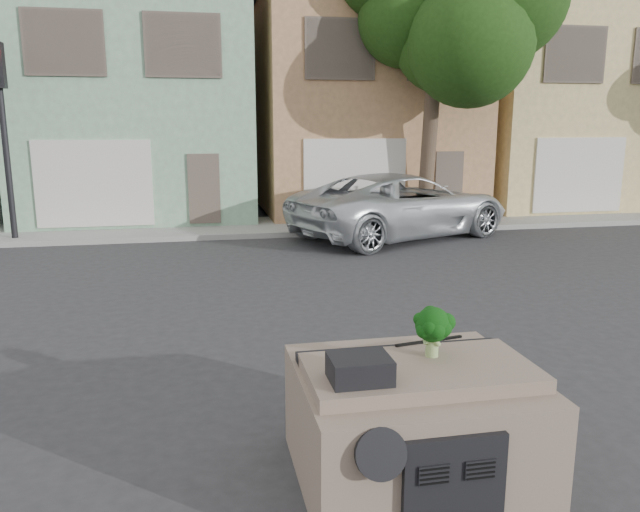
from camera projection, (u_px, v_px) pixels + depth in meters
name	position (u px, v px, depth m)	size (l,w,h in m)	color
ground_plane	(336.00, 356.00, 8.48)	(120.00, 120.00, 0.00)	#303033
sidewalk	(258.00, 227.00, 18.53)	(40.00, 3.00, 0.15)	gray
townhouse_mint	(140.00, 103.00, 20.92)	(7.20, 8.20, 7.55)	#84AC8B
townhouse_tan	(356.00, 104.00, 22.36)	(7.20, 8.20, 7.55)	tan
townhouse_beige	(546.00, 105.00, 23.80)	(7.20, 8.20, 7.55)	#D8C17E
silver_pickup	(401.00, 237.00, 17.33)	(2.94, 6.38, 1.77)	silver
traffic_signal	(4.00, 145.00, 15.80)	(0.40, 0.40, 5.10)	black
tree_near	(431.00, 82.00, 17.94)	(4.40, 4.00, 8.50)	#1C3D11
car_dashboard	(412.00, 419.00, 5.48)	(2.00, 1.80, 1.12)	#7A6757
instrument_hump	(360.00, 369.00, 4.90)	(0.48, 0.38, 0.20)	black
wiper_arm	(429.00, 341.00, 5.78)	(0.70, 0.03, 0.02)	black
broccoli	(433.00, 331.00, 5.39)	(0.37, 0.37, 0.45)	black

